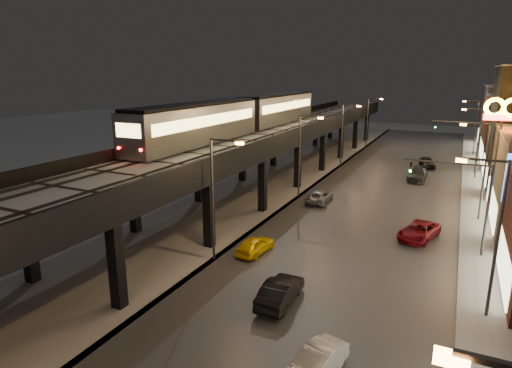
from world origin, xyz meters
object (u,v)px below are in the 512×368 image
at_px(car_onc_dark, 419,232).
at_px(car_onc_white, 418,175).
at_px(car_mid_silver, 320,197).
at_px(subway_train, 245,114).
at_px(car_near_white, 280,292).
at_px(car_taxi, 255,246).
at_px(car_onc_silver, 316,364).
at_px(car_onc_red, 427,163).

distance_m(car_onc_dark, car_onc_white, 21.09).
bearing_deg(car_onc_dark, car_mid_silver, 163.48).
xyz_separation_m(subway_train, car_near_white, (14.50, -24.07, -7.82)).
height_order(subway_train, car_taxi, subway_train).
bearing_deg(car_onc_dark, car_onc_silver, -82.24).
xyz_separation_m(car_onc_silver, car_onc_white, (0.53, 40.36, 0.12)).
bearing_deg(car_onc_silver, car_onc_white, 103.51).
relative_size(car_near_white, car_onc_white, 0.87).
relative_size(car_onc_silver, car_onc_dark, 0.79).
height_order(car_mid_silver, car_onc_red, car_onc_red).
bearing_deg(car_taxi, subway_train, -55.56).
bearing_deg(subway_train, car_onc_silver, -57.86).
distance_m(subway_train, car_onc_dark, 24.43).
bearing_deg(car_onc_dark, car_onc_red, 108.42).
height_order(car_taxi, car_onc_dark, car_onc_dark).
height_order(car_taxi, car_near_white, car_near_white).
distance_m(car_near_white, car_onc_red, 44.04).
relative_size(car_near_white, car_mid_silver, 0.98).
relative_size(car_onc_silver, car_onc_red, 0.88).
bearing_deg(car_onc_silver, car_mid_silver, 121.15).
relative_size(car_taxi, car_onc_red, 0.87).
xyz_separation_m(car_mid_silver, car_onc_silver, (7.87, -25.89, -0.00)).
bearing_deg(car_near_white, car_onc_red, -97.52).
height_order(subway_train, car_onc_dark, subway_train).
relative_size(car_mid_silver, car_onc_dark, 0.94).
bearing_deg(car_taxi, car_onc_white, -101.21).
height_order(car_mid_silver, car_onc_dark, car_onc_dark).
bearing_deg(car_mid_silver, car_onc_white, -121.66).
bearing_deg(car_onc_dark, subway_train, 170.26).
bearing_deg(car_mid_silver, car_near_white, 99.43).
relative_size(car_taxi, car_onc_dark, 0.79).
height_order(car_near_white, car_onc_red, car_onc_red).
relative_size(car_mid_silver, car_onc_white, 0.88).
bearing_deg(subway_train, car_taxi, -61.06).
xyz_separation_m(car_onc_dark, car_onc_white, (-2.07, 20.98, 0.08)).
height_order(subway_train, car_mid_silver, subway_train).
height_order(subway_train, car_onc_red, subway_train).
bearing_deg(car_taxi, car_onc_silver, 132.46).
distance_m(car_mid_silver, car_onc_dark, 12.32).
distance_m(car_near_white, car_onc_silver, 6.41).
distance_m(car_taxi, car_mid_silver, 14.88).
relative_size(subway_train, car_onc_silver, 10.37).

